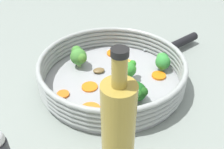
# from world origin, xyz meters

# --- Properties ---
(ground_plane) EXTENTS (4.00, 4.00, 0.00)m
(ground_plane) POSITION_xyz_m (0.00, 0.00, 0.00)
(ground_plane) COLOR gray
(skillet) EXTENTS (0.35, 0.35, 0.01)m
(skillet) POSITION_xyz_m (0.00, 0.00, 0.01)
(skillet) COLOR #939699
(skillet) RESTS_ON ground_plane
(skillet_rim_wall) EXTENTS (0.36, 0.36, 0.06)m
(skillet_rim_wall) POSITION_xyz_m (0.00, 0.00, 0.04)
(skillet_rim_wall) COLOR #939996
(skillet_rim_wall) RESTS_ON skillet
(skillet_handle) EXTENTS (0.13, 0.13, 0.02)m
(skillet_handle) POSITION_xyz_m (-0.18, -0.18, 0.02)
(skillet_handle) COLOR black
(skillet_handle) RESTS_ON skillet
(skillet_rivet_left) EXTENTS (0.01, 0.01, 0.01)m
(skillet_rivet_left) POSITION_xyz_m (-0.15, -0.08, 0.02)
(skillet_rivet_left) COLOR #93969B
(skillet_rivet_left) RESTS_ON skillet
(skillet_rivet_right) EXTENTS (0.01, 0.01, 0.01)m
(skillet_rivet_right) POSITION_xyz_m (-0.08, -0.14, 0.02)
(skillet_rivet_right) COLOR #91979A
(skillet_rivet_right) RESTS_ON skillet
(carrot_slice_0) EXTENTS (0.04, 0.04, 0.01)m
(carrot_slice_0) POSITION_xyz_m (0.11, 0.07, 0.01)
(carrot_slice_0) COLOR orange
(carrot_slice_0) RESTS_ON skillet
(carrot_slice_1) EXTENTS (0.05, 0.05, 0.01)m
(carrot_slice_1) POSITION_xyz_m (0.01, -0.12, 0.01)
(carrot_slice_1) COLOR orange
(carrot_slice_1) RESTS_ON skillet
(carrot_slice_2) EXTENTS (0.04, 0.04, 0.01)m
(carrot_slice_2) POSITION_xyz_m (-0.12, -0.02, 0.01)
(carrot_slice_2) COLOR orange
(carrot_slice_2) RESTS_ON skillet
(carrot_slice_3) EXTENTS (0.05, 0.05, 0.01)m
(carrot_slice_3) POSITION_xyz_m (0.04, 0.12, 0.01)
(carrot_slice_3) COLOR orange
(carrot_slice_3) RESTS_ON skillet
(carrot_slice_4) EXTENTS (0.06, 0.06, 0.01)m
(carrot_slice_4) POSITION_xyz_m (-0.03, -0.07, 0.01)
(carrot_slice_4) COLOR orange
(carrot_slice_4) RESTS_ON skillet
(carrot_slice_5) EXTENTS (0.05, 0.05, 0.01)m
(carrot_slice_5) POSITION_xyz_m (0.00, 0.03, 0.01)
(carrot_slice_5) COLOR orange
(carrot_slice_5) RESTS_ON skillet
(carrot_slice_6) EXTENTS (0.05, 0.05, 0.00)m
(carrot_slice_6) POSITION_xyz_m (0.05, 0.04, 0.01)
(carrot_slice_6) COLOR orange
(carrot_slice_6) RESTS_ON skillet
(broccoli_floret_0) EXTENTS (0.05, 0.05, 0.05)m
(broccoli_floret_0) POSITION_xyz_m (0.09, -0.05, 0.04)
(broccoli_floret_0) COLOR #8DB66C
(broccoli_floret_0) RESTS_ON skillet
(broccoli_floret_1) EXTENTS (0.04, 0.03, 0.04)m
(broccoli_floret_1) POSITION_xyz_m (-0.01, 0.09, 0.04)
(broccoli_floret_1) COLOR #5F8654
(broccoli_floret_1) RESTS_ON skillet
(broccoli_floret_2) EXTENTS (0.04, 0.04, 0.05)m
(broccoli_floret_2) POSITION_xyz_m (-0.04, -0.00, 0.04)
(broccoli_floret_2) COLOR olive
(broccoli_floret_2) RESTS_ON skillet
(broccoli_floret_3) EXTENTS (0.04, 0.05, 0.05)m
(broccoli_floret_3) POSITION_xyz_m (-0.13, -0.06, 0.04)
(broccoli_floret_3) COLOR #8AB165
(broccoli_floret_3) RESTS_ON skillet
(broccoli_floret_4) EXTENTS (0.05, 0.05, 0.05)m
(broccoli_floret_4) POSITION_xyz_m (-0.06, 0.08, 0.04)
(broccoli_floret_4) COLOR olive
(broccoli_floret_4) RESTS_ON skillet
(mushroom_piece_0) EXTENTS (0.04, 0.03, 0.01)m
(mushroom_piece_0) POSITION_xyz_m (0.04, -0.03, 0.02)
(mushroom_piece_0) COLOR brown
(mushroom_piece_0) RESTS_ON skillet
(oil_bottle) EXTENTS (0.05, 0.05, 0.25)m
(oil_bottle) POSITION_xyz_m (-0.03, 0.27, 0.11)
(oil_bottle) COLOR olive
(oil_bottle) RESTS_ON ground_plane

